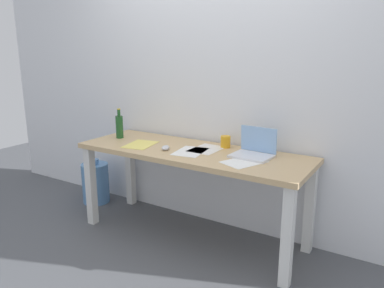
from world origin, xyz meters
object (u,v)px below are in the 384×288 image
(computer_mouse, at_px, (166,148))
(laptop_right, at_px, (254,151))
(desk, at_px, (192,162))
(coffee_mug, at_px, (226,142))
(beer_bottle, at_px, (119,126))
(water_cooler_jug, at_px, (96,183))

(computer_mouse, bearing_deg, laptop_right, -6.55)
(desk, relative_size, computer_mouse, 18.87)
(computer_mouse, relative_size, coffee_mug, 1.05)
(beer_bottle, bearing_deg, coffee_mug, 11.74)
(laptop_right, distance_m, computer_mouse, 0.69)
(laptop_right, distance_m, coffee_mug, 0.32)
(computer_mouse, xyz_separation_m, water_cooler_jug, (-1.03, 0.21, -0.56))
(laptop_right, height_order, coffee_mug, laptop_right)
(water_cooler_jug, bearing_deg, desk, -4.89)
(coffee_mug, xyz_separation_m, water_cooler_jug, (-1.40, -0.11, -0.59))
(beer_bottle, xyz_separation_m, coffee_mug, (0.96, 0.20, -0.06))
(water_cooler_jug, bearing_deg, laptop_right, -0.37)
(computer_mouse, bearing_deg, desk, 6.21)
(desk, relative_size, coffee_mug, 19.86)
(laptop_right, height_order, beer_bottle, beer_bottle)
(coffee_mug, bearing_deg, beer_bottle, -168.26)
(desk, xyz_separation_m, computer_mouse, (-0.18, -0.10, 0.12))
(desk, relative_size, beer_bottle, 7.11)
(laptop_right, distance_m, beer_bottle, 1.26)
(desk, relative_size, water_cooler_jug, 4.17)
(laptop_right, bearing_deg, coffee_mug, 157.69)
(laptop_right, relative_size, computer_mouse, 3.05)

